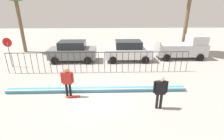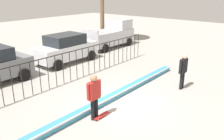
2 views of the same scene
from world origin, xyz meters
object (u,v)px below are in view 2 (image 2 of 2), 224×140
at_px(skateboarder, 94,93).
at_px(skateboard, 101,116).
at_px(parked_car_white, 66,48).
at_px(pickup_truck, 111,35).
at_px(camera_operator, 183,68).

xyz_separation_m(skateboarder, skateboard, (0.26, -0.12, -1.02)).
bearing_deg(parked_car_white, pickup_truck, 7.98).
height_order(camera_operator, parked_car_white, parked_car_white).
distance_m(parked_car_white, pickup_truck, 5.50).
bearing_deg(pickup_truck, camera_operator, -115.78).
xyz_separation_m(skateboard, camera_operator, (4.63, -1.22, 1.03)).
height_order(skateboard, pickup_truck, pickup_truck).
height_order(skateboarder, skateboard, skateboarder).
bearing_deg(skateboarder, skateboard, 2.09).
bearing_deg(pickup_truck, parked_car_white, -170.20).
bearing_deg(skateboarder, pickup_truck, 63.95).
bearing_deg(camera_operator, skateboard, 12.81).
height_order(skateboarder, pickup_truck, pickup_truck).
xyz_separation_m(skateboarder, parked_car_white, (4.25, 6.65, -0.11)).
relative_size(skateboarder, camera_operator, 0.99).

